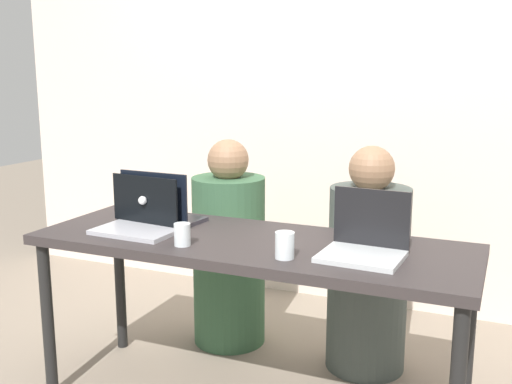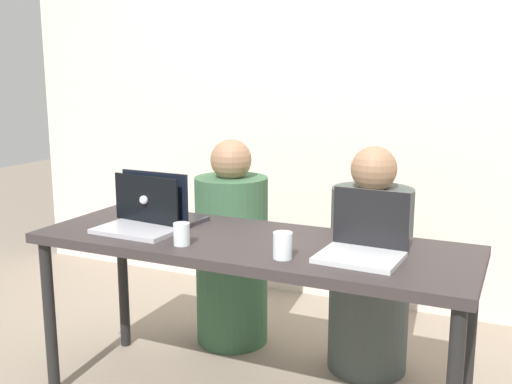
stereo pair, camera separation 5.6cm
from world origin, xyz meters
TOP-DOWN VIEW (x-y plane):
  - back_wall at (0.00, 1.37)m, footprint 4.54×0.10m
  - desk at (0.00, 0.00)m, footprint 1.74×0.61m
  - person_on_left at (-0.35, 0.54)m, footprint 0.40×0.40m
  - person_on_right at (0.35, 0.54)m, footprint 0.45×0.45m
  - laptop_front_left at (-0.47, -0.04)m, footprint 0.34×0.28m
  - laptop_front_right at (0.46, -0.03)m, footprint 0.30×0.28m
  - laptop_back_left at (-0.48, 0.07)m, footprint 0.36×0.27m
  - water_glass_left at (-0.20, -0.18)m, footprint 0.06×0.06m
  - water_glass_right at (0.21, -0.17)m, footprint 0.07×0.07m

SIDE VIEW (x-z plane):
  - person_on_left at x=-0.35m, z-range -0.06..0.99m
  - person_on_right at x=0.35m, z-range -0.06..0.99m
  - desk at x=0.00m, z-range 0.29..1.01m
  - water_glass_left at x=-0.20m, z-range 0.72..0.80m
  - water_glass_right at x=0.21m, z-range 0.72..0.81m
  - laptop_back_left at x=-0.48m, z-range 0.66..0.88m
  - laptop_front_right at x=0.46m, z-range 0.66..0.89m
  - laptop_front_left at x=-0.47m, z-range 0.66..0.89m
  - back_wall at x=0.00m, z-range 0.00..2.69m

